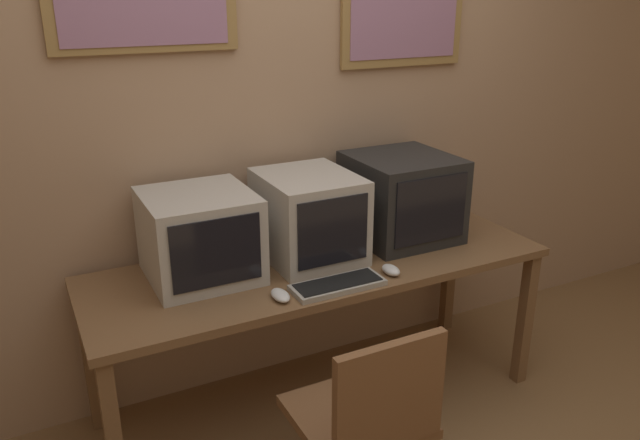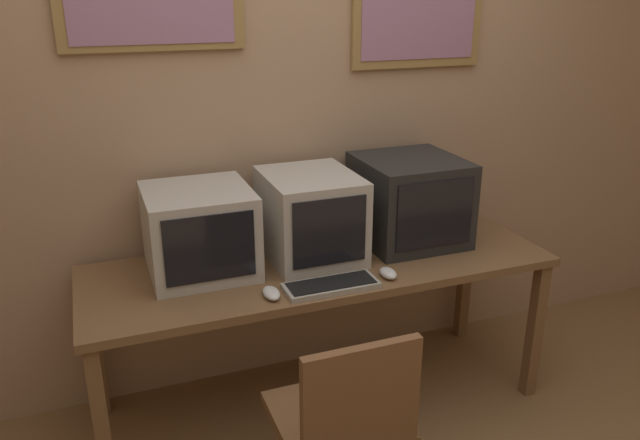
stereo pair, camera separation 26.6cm
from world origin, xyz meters
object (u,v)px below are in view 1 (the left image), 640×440
(monitor_left, at_px, (200,236))
(mouse_near_keyboard, at_px, (391,270))
(monitor_right, at_px, (401,197))
(keyboard_main, at_px, (338,285))
(monitor_center, at_px, (309,216))
(mouse_far_corner, at_px, (280,295))
(desk_clock, at_px, (446,204))

(monitor_left, height_order, mouse_near_keyboard, monitor_left)
(monitor_right, relative_size, mouse_near_keyboard, 4.69)
(monitor_right, xyz_separation_m, keyboard_main, (-0.53, -0.35, -0.19))
(monitor_left, bearing_deg, monitor_center, -2.19)
(monitor_right, height_order, mouse_near_keyboard, monitor_right)
(monitor_left, relative_size, keyboard_main, 1.17)
(monitor_right, xyz_separation_m, mouse_far_corner, (-0.78, -0.34, -0.18))
(monitor_right, bearing_deg, monitor_left, 179.78)
(monitor_center, relative_size, desk_clock, 4.20)
(monitor_center, bearing_deg, monitor_right, 1.71)
(monitor_left, height_order, desk_clock, monitor_left)
(mouse_near_keyboard, bearing_deg, keyboard_main, -178.01)
(mouse_far_corner, bearing_deg, monitor_left, 120.54)
(monitor_left, bearing_deg, mouse_near_keyboard, -26.27)
(monitor_left, bearing_deg, monitor_right, -0.22)
(monitor_left, distance_m, mouse_far_corner, 0.43)
(monitor_center, bearing_deg, mouse_far_corner, -130.76)
(keyboard_main, bearing_deg, mouse_far_corner, 177.14)
(monitor_center, xyz_separation_m, mouse_far_corner, (-0.28, -0.33, -0.17))
(monitor_center, xyz_separation_m, monitor_right, (0.50, 0.01, 0.01))
(monitor_left, distance_m, mouse_near_keyboard, 0.81)
(keyboard_main, relative_size, desk_clock, 3.45)
(monitor_right, bearing_deg, desk_clock, 21.55)
(mouse_near_keyboard, bearing_deg, monitor_right, 51.36)
(keyboard_main, xyz_separation_m, desk_clock, (0.93, 0.51, 0.04))
(desk_clock, bearing_deg, keyboard_main, -151.20)
(monitor_center, height_order, mouse_far_corner, monitor_center)
(desk_clock, bearing_deg, mouse_near_keyboard, -143.18)
(monitor_right, distance_m, keyboard_main, 0.67)
(mouse_near_keyboard, relative_size, mouse_far_corner, 0.87)
(monitor_center, xyz_separation_m, mouse_near_keyboard, (0.22, -0.33, -0.17))
(mouse_near_keyboard, bearing_deg, monitor_left, 153.73)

